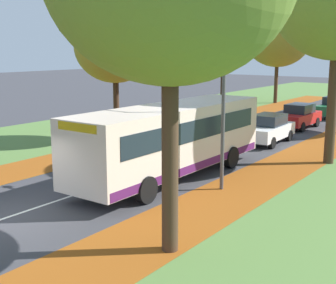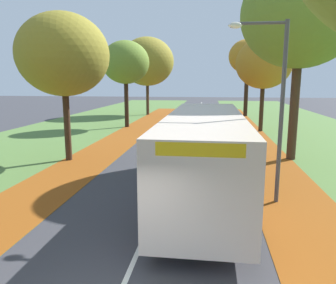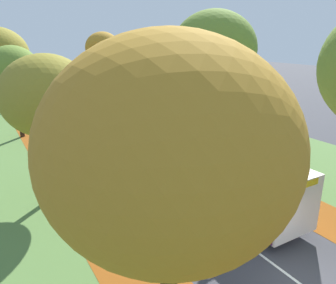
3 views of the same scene
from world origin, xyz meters
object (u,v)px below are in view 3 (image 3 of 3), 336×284
Objects in this scene: car_white_lead at (143,139)px; tree_left_nearest at (169,151)px; car_red_following at (109,123)px; car_green_third_in_line at (92,109)px; tree_right_far at (103,48)px; tree_left_mid at (13,69)px; tree_right_near at (214,50)px; tree_right_mid at (147,67)px; streetlamp_right at (254,125)px; bus at (217,167)px; tree_left_near at (47,96)px.

tree_left_nearest is at bearing -114.39° from car_white_lead.
car_red_following is 6.50m from car_green_third_in_line.
car_red_following is at bearing -108.99° from tree_right_far.
tree_left_nearest is 37.00m from tree_right_far.
tree_left_mid is 16.11m from tree_right_near.
tree_right_mid is 1.76× the size of car_white_lead.
tree_left_mid reaches higher than car_white_lead.
tree_left_mid reaches higher than streetlamp_right.
tree_right_mid is at bearing -89.70° from tree_right_far.
tree_right_near is 17.06m from car_green_third_in_line.
tree_left_mid reaches higher than car_green_third_in_line.
bus is at bearing -98.63° from tree_right_far.
tree_left_nearest is at bearing -89.64° from tree_left_mid.
tree_right_near is 2.35× the size of car_red_following.
tree_right_near is 10.07m from tree_right_mid.
bus is (-4.26, -28.06, -5.09)m from tree_right_far.
tree_right_mid is 6.61m from car_red_following.
tree_right_near is 1.14× the size of tree_right_far.
car_red_following is (-4.55, -1.19, -4.64)m from tree_right_mid.
tree_right_near is at bearing -61.64° from car_red_following.
tree_left_mid is at bearing 175.08° from tree_right_mid.
tree_right_mid is 17.19m from bus.
streetlamp_right is at bearing -81.13° from car_red_following.
tree_left_nearest is 24.35m from tree_left_mid.
tree_left_nearest is 23.80m from car_red_following.
streetlamp_right is at bearing -27.56° from tree_left_near.
tree_right_far is at bearing 78.00° from car_white_lead.
streetlamp_right reaches higher than bus.
streetlamp_right is at bearing -78.25° from car_white_lead.
tree_right_mid is at bearing 14.62° from car_red_following.
car_red_following is (6.94, 10.42, -4.56)m from tree_left_near.
tree_right_mid is at bearing 75.07° from bus.
tree_left_mid is at bearing 90.36° from tree_left_nearest.
bus reaches higher than car_red_following.
car_white_lead is at bearing 65.61° from tree_left_nearest.
streetlamp_right reaches higher than car_white_lead.
car_green_third_in_line is (-4.22, 15.19, -6.51)m from tree_right_near.
tree_right_mid is (11.45, 23.35, -0.61)m from tree_left_nearest.
tree_left_near reaches higher than streetlamp_right.
tree_left_mid reaches higher than car_red_following.
tree_left_near is 12.61m from tree_left_mid.
tree_right_far is at bearing 90.30° from tree_right_mid.
bus is at bearing -32.67° from tree_left_near.
tree_left_mid is 1.78× the size of car_white_lead.
streetlamp_right is at bearing 36.50° from tree_left_nearest.
tree_right_mid is at bearing 60.17° from car_white_lead.
tree_right_near is at bearing 54.65° from bus.
tree_right_mid is at bearing -4.92° from tree_left_mid.
tree_left_near is 26.13m from tree_right_far.
tree_right_mid is at bearing 82.53° from streetlamp_right.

